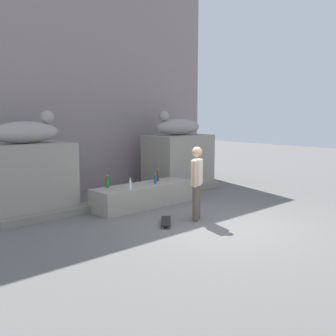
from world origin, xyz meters
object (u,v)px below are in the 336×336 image
Objects in this scene: skater at (197,180)px; bottle_clear at (130,184)px; bottle_blue at (155,179)px; bottle_brown at (158,176)px; statue_reclining_right at (177,126)px; bottle_green at (108,183)px; statue_reclining_left at (27,131)px; skateboard at (166,221)px.

bottle_clear is (-0.66, 1.59, -0.23)m from skater.
bottle_blue is 0.84× the size of bottle_brown.
statue_reclining_right reaches higher than bottle_green.
bottle_brown is at bearing -14.98° from statue_reclining_left.
statue_reclining_left is at bearing 147.76° from bottle_green.
skateboard is at bearing -48.32° from skater.
bottle_green is at bearing -130.21° from skateboard.
bottle_clear reaches higher than skateboard.
bottle_brown is at bearing -138.00° from skater.
statue_reclining_left is at bearing 160.27° from bottle_brown.
bottle_clear is 1.05× the size of bottle_blue.
statue_reclining_left is 5.70× the size of bottle_clear.
bottle_clear is 0.62m from bottle_green.
statue_reclining_right reaches higher than skater.
statue_reclining_left reaches higher than bottle_clear.
bottle_green reaches higher than bottle_blue.
bottle_brown is at bearing 42.56° from statue_reclining_right.
bottle_brown is at bearing 18.22° from bottle_clear.
statue_reclining_left reaches higher than bottle_green.
bottle_green is (-0.95, 2.13, -0.22)m from skater.
bottle_green is 0.95× the size of bottle_brown.
statue_reclining_left and statue_reclining_right have the same top height.
statue_reclining_right is 3.77m from bottle_green.
skater reaches higher than bottle_green.
bottle_blue is at bearing 43.78° from statue_reclining_right.
skateboard is (-0.73, 0.23, -0.86)m from skater.
statue_reclining_left reaches higher than skateboard.
bottle_clear is at bearing -170.45° from bottle_blue.
skater reaches higher than bottle_blue.
bottle_clear is at bearing -62.09° from bottle_green.
statue_reclining_left is at bearing -82.27° from skater.
bottle_green is at bearing -27.49° from statue_reclining_left.
bottle_clear is at bearing -98.64° from skater.
bottle_brown is (-1.85, -1.13, -1.27)m from statue_reclining_right.
statue_reclining_left is 4.15m from skater.
skater is 5.37× the size of bottle_green.
statue_reclining_left reaches higher than bottle_blue.
statue_reclining_left is 2.74m from bottle_clear.
skater is at bearing -106.90° from bottle_brown.
skateboard is at bearing -127.04° from bottle_brown.
skateboard is 2.19× the size of bottle_brown.
statue_reclining_left reaches higher than bottle_brown.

